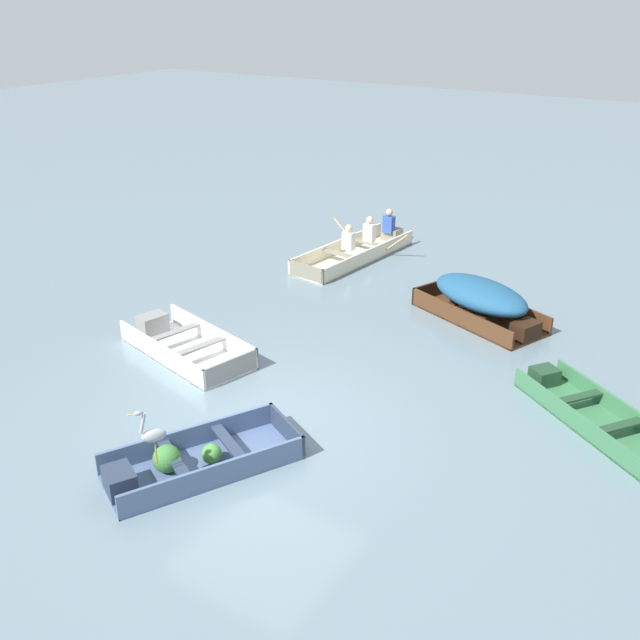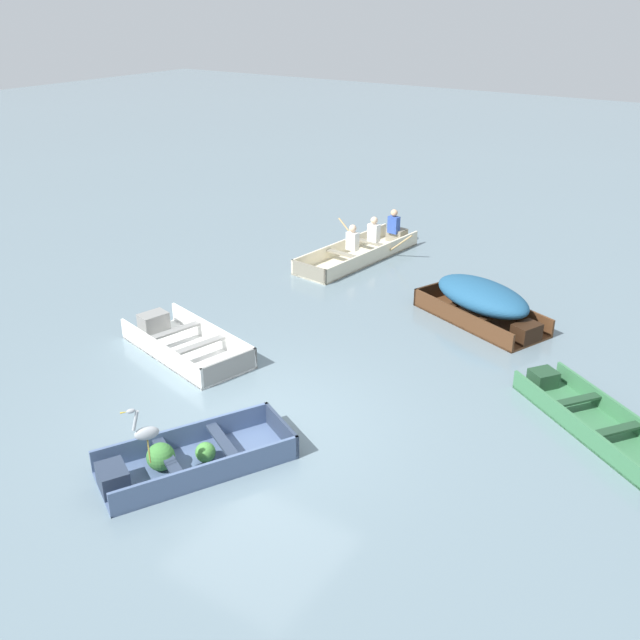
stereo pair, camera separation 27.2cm
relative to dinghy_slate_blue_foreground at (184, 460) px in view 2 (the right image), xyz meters
name	(u,v)px [view 2 (the right image)]	position (x,y,z in m)	size (l,w,h in m)	color
ground_plane	(257,426)	(0.16, 1.40, -0.15)	(80.00, 80.00, 0.00)	slate
dinghy_slate_blue_foreground	(184,460)	(0.00, 0.00, 0.00)	(2.16, 2.85, 0.43)	#475B7F
skiff_dark_varnish_near_moored	(483,300)	(1.49, 6.88, 0.31)	(2.93, 2.06, 0.82)	#4C2D19
skiff_white_mid_moored	(183,343)	(-2.56, 2.61, -0.01)	(2.88, 1.76, 0.40)	white
skiff_green_far_moored	(590,417)	(4.32, 4.29, -0.04)	(2.91, 2.43, 0.32)	#387047
rowboat_cream_with_crew	(364,248)	(-2.44, 8.88, 0.06)	(2.27, 3.82, 0.93)	beige
heron_on_dinghy	(145,432)	(-0.06, -0.57, 0.75)	(0.32, 0.42, 0.84)	olive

